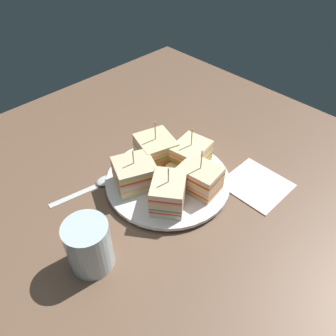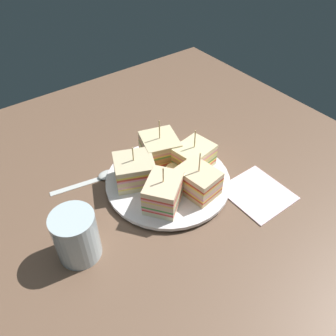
{
  "view_description": "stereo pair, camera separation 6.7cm",
  "coord_description": "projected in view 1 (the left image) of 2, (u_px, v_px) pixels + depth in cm",
  "views": [
    {
      "loc": [
        35.52,
        -34.89,
        50.03
      ],
      "look_at": [
        0.0,
        0.0,
        4.37
      ],
      "focal_mm": 36.55,
      "sensor_mm": 36.0,
      "label": 1
    },
    {
      "loc": [
        39.91,
        -29.76,
        50.03
      ],
      "look_at": [
        0.0,
        0.0,
        4.37
      ],
      "focal_mm": 36.55,
      "sensor_mm": 36.0,
      "label": 2
    }
  ],
  "objects": [
    {
      "name": "sandwich_wedge_1",
      "position": [
        168.0,
        193.0,
        0.63
      ],
      "size": [
        9.34,
        9.7,
        9.03
      ],
      "rotation": [
        0.0,
        0.0,
        8.5
      ],
      "color": "beige",
      "rests_on": "plate"
    },
    {
      "name": "ground_plane",
      "position": [
        168.0,
        187.0,
        0.71
      ],
      "size": [
        98.4,
        95.99,
        1.8
      ],
      "primitive_type": "cube",
      "color": "brown"
    },
    {
      "name": "napkin",
      "position": [
        257.0,
        184.0,
        0.7
      ],
      "size": [
        12.0,
        11.45,
        0.5
      ],
      "primitive_type": "cube",
      "rotation": [
        0.0,
        0.0,
        -0.0
      ],
      "color": "silver",
      "rests_on": "ground_plane"
    },
    {
      "name": "sandwich_wedge_3",
      "position": [
        190.0,
        155.0,
        0.71
      ],
      "size": [
        7.48,
        8.64,
        9.24
      ],
      "rotation": [
        0.0,
        0.0,
        11.16
      ],
      "color": "beige",
      "rests_on": "plate"
    },
    {
      "name": "plate",
      "position": [
        168.0,
        181.0,
        0.7
      ],
      "size": [
        25.37,
        25.37,
        1.37
      ],
      "color": "white",
      "rests_on": "ground_plane"
    },
    {
      "name": "spoon",
      "position": [
        99.0,
        184.0,
        0.7
      ],
      "size": [
        4.63,
        14.17,
        1.0
      ],
      "rotation": [
        0.0,
        0.0,
        1.38
      ],
      "color": "silver",
      "rests_on": "ground_plane"
    },
    {
      "name": "sandwich_wedge_2",
      "position": [
        200.0,
        178.0,
        0.66
      ],
      "size": [
        8.46,
        6.85,
        9.64
      ],
      "rotation": [
        0.0,
        0.0,
        9.57
      ],
      "color": "#E2B57B",
      "rests_on": "plate"
    },
    {
      "name": "sandwich_wedge_0",
      "position": [
        135.0,
        174.0,
        0.67
      ],
      "size": [
        9.43,
        9.81,
        8.57
      ],
      "rotation": [
        0.0,
        0.0,
        7.45
      ],
      "color": "beige",
      "rests_on": "plate"
    },
    {
      "name": "drinking_glass",
      "position": [
        90.0,
        248.0,
        0.54
      ],
      "size": [
        7.24,
        7.24,
        9.23
      ],
      "color": "silver",
      "rests_on": "ground_plane"
    },
    {
      "name": "sandwich_wedge_4",
      "position": [
        156.0,
        150.0,
        0.72
      ],
      "size": [
        9.46,
        9.13,
        9.86
      ],
      "rotation": [
        0.0,
        0.0,
        12.27
      ],
      "color": "beige",
      "rests_on": "plate"
    },
    {
      "name": "chip_pile",
      "position": [
        171.0,
        175.0,
        0.69
      ],
      "size": [
        6.18,
        6.88,
        2.94
      ],
      "color": "#E4CC6C",
      "rests_on": "plate"
    }
  ]
}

